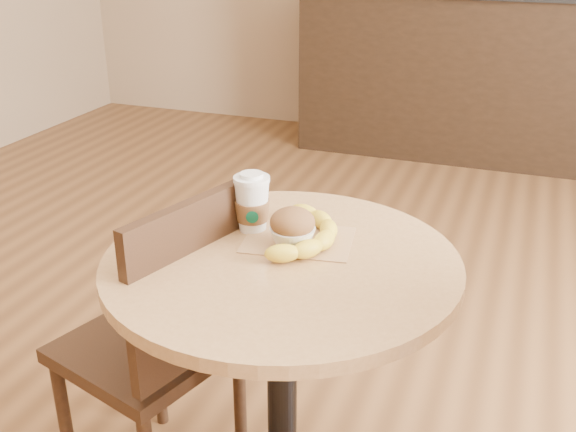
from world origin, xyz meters
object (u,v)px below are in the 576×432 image
object	(u,v)px
banana	(307,234)
cafe_table	(282,333)
coffee_cup	(252,205)
muffin	(293,228)
chair_left	(163,340)

from	to	relation	value
banana	cafe_table	bearing A→B (deg)	-111.13
cafe_table	banana	size ratio (longest dim) A/B	2.62
coffee_cup	muffin	world-z (taller)	coffee_cup
cafe_table	muffin	world-z (taller)	muffin
banana	muffin	bearing A→B (deg)	-126.33
coffee_cup	chair_left	bearing A→B (deg)	-170.88
coffee_cup	muffin	distance (m)	0.13
cafe_table	chair_left	xyz separation A→B (m)	(-0.31, -0.01, -0.08)
chair_left	banana	size ratio (longest dim) A/B	2.93
chair_left	coffee_cup	size ratio (longest dim) A/B	6.18
cafe_table	chair_left	size ratio (longest dim) A/B	0.89
cafe_table	muffin	size ratio (longest dim) A/B	7.58
coffee_cup	banana	size ratio (longest dim) A/B	0.47
cafe_table	chair_left	world-z (taller)	chair_left
muffin	cafe_table	bearing A→B (deg)	-97.20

